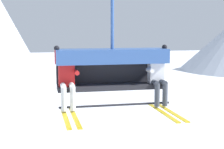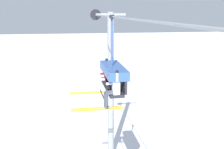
{
  "view_description": "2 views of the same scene",
  "coord_description": "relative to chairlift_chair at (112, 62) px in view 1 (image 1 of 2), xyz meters",
  "views": [
    {
      "loc": [
        -2.39,
        -7.83,
        6.9
      ],
      "look_at": [
        -0.87,
        -0.95,
        5.99
      ],
      "focal_mm": 55.0,
      "sensor_mm": 36.0,
      "label": 1
    },
    {
      "loc": [
        8.87,
        -2.4,
        8.42
      ],
      "look_at": [
        -1.09,
        -0.75,
        6.13
      ],
      "focal_mm": 45.0,
      "sensor_mm": 36.0,
      "label": 2
    }
  ],
  "objects": [
    {
      "name": "skier_red",
      "position": [
        -0.97,
        -0.21,
        -0.28
      ],
      "size": [
        0.48,
        1.7,
        1.34
      ],
      "color": "red"
    },
    {
      "name": "skier_white",
      "position": [
        0.97,
        -0.21,
        -0.28
      ],
      "size": [
        0.48,
        1.7,
        1.34
      ],
      "color": "silver"
    },
    {
      "name": "chairlift_chair",
      "position": [
        0.0,
        0.0,
        0.0
      ],
      "size": [
        2.36,
        0.74,
        2.94
      ],
      "color": "#232328"
    }
  ]
}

